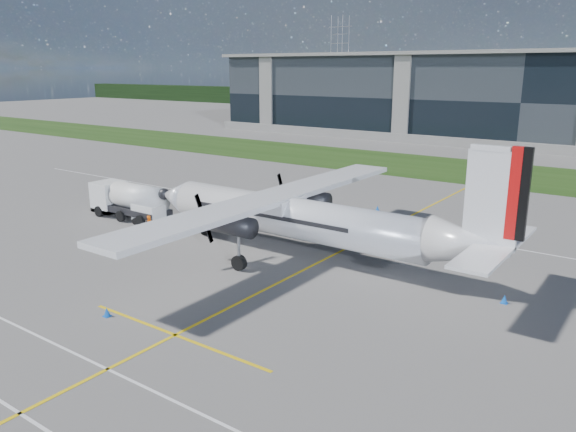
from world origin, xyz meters
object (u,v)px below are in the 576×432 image
Objects in this scene: baggage_tug at (149,214)px; safety_cone_stbdwing at (377,208)px; ground_crew_person at (150,225)px; turboprop_aircraft at (305,196)px; safety_cone_fwd at (150,221)px; pylon_west at (339,61)px; safety_cone_portwing at (107,312)px; safety_cone_nose_port at (157,228)px; fuel_tanker_truck at (126,200)px; safety_cone_tail at (504,299)px; safety_cone_nose_stbd at (184,219)px.

safety_cone_stbdwing is (13.63, 15.28, -0.61)m from baggage_tug.
turboprop_aircraft is at bearing -90.80° from ground_crew_person.
ground_crew_person reaches higher than safety_cone_fwd.
ground_crew_person is at bearing -64.60° from pylon_west.
turboprop_aircraft is at bearing 0.85° from safety_cone_fwd.
safety_cone_portwing is (12.32, -13.57, -0.61)m from baggage_tug.
fuel_tanker_truck is at bearing 165.35° from safety_cone_nose_port.
baggage_tug is 28.99m from safety_cone_tail.
safety_cone_nose_port is at bearing 129.12° from safety_cone_portwing.
ground_crew_person is (2.91, -2.40, 0.12)m from baggage_tug.
turboprop_aircraft is at bearing -82.68° from safety_cone_stbdwing.
safety_cone_tail and safety_cone_portwing have the same top height.
ground_crew_person is at bearing -39.49° from baggage_tug.
safety_cone_fwd is (-0.14, 0.18, -0.61)m from baggage_tug.
safety_cone_nose_port and safety_cone_fwd have the same top height.
turboprop_aircraft is 58.76× the size of safety_cone_tail.
pylon_west reaches higher than safety_cone_portwing.
safety_cone_portwing is (9.41, -11.17, -0.73)m from ground_crew_person.
safety_cone_stbdwing is (16.95, 14.96, -1.33)m from fuel_tanker_truck.
baggage_tug is 5.71× the size of safety_cone_stbdwing.
pylon_west is at bearing 119.80° from turboprop_aircraft.
safety_cone_nose_port is 2.67m from safety_cone_fwd.
safety_cone_nose_port is 26.84m from safety_cone_tail.
safety_cone_tail is 1.00× the size of safety_cone_portwing.
ground_crew_person is 3.91× the size of safety_cone_nose_port.
ground_crew_person reaches higher than baggage_tug.
fuel_tanker_truck is 3.42m from baggage_tug.
pylon_west reaches higher than safety_cone_tail.
safety_cone_stbdwing is at bearing -58.01° from pylon_west.
baggage_tug reaches higher than safety_cone_stbdwing.
ground_crew_person reaches higher than safety_cone_stbdwing.
turboprop_aircraft reaches higher than safety_cone_nose_port.
turboprop_aircraft is 58.76× the size of safety_cone_nose_port.
safety_cone_nose_stbd is at bearing 44.75° from safety_cone_fwd.
safety_cone_nose_port is 1.00× the size of safety_cone_stbdwing.
safety_cone_stbdwing is at bearing 41.43° from fuel_tanker_truck.
safety_cone_fwd is (-3.04, 2.57, -0.73)m from ground_crew_person.
safety_cone_stbdwing is (11.43, 16.40, 0.00)m from safety_cone_nose_port.
fuel_tanker_truck is 22.65m from safety_cone_stbdwing.
safety_cone_stbdwing is at bearing 97.32° from turboprop_aircraft.
safety_cone_stbdwing is at bearing -44.57° from ground_crew_person.
safety_cone_nose_stbd is (-0.98, 4.62, -0.73)m from ground_crew_person.
pylon_west reaches higher than safety_cone_stbdwing.
baggage_tug is 5.71× the size of safety_cone_fwd.
fuel_tanker_truck reaches higher than safety_cone_portwing.
safety_cone_portwing and safety_cone_fwd have the same top height.
safety_cone_portwing is at bearing -139.88° from safety_cone_tail.
baggage_tug is 18.34m from safety_cone_portwing.
safety_cone_nose_stbd is 18.90m from safety_cone_portwing.
safety_cone_nose_stbd is (1.93, 2.22, -0.61)m from baggage_tug.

